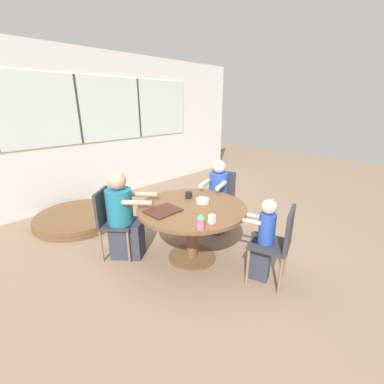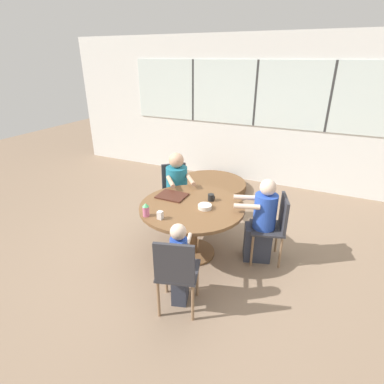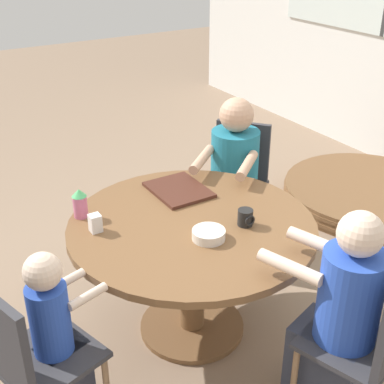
{
  "view_description": "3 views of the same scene",
  "coord_description": "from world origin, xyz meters",
  "px_view_note": "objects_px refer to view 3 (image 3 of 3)",
  "views": [
    {
      "loc": [
        -2.03,
        -1.98,
        1.89
      ],
      "look_at": [
        0.0,
        0.0,
        0.89
      ],
      "focal_mm": 24.0,
      "sensor_mm": 36.0,
      "label": 1
    },
    {
      "loc": [
        1.4,
        -3.0,
        2.39
      ],
      "look_at": [
        0.0,
        0.0,
        0.89
      ],
      "focal_mm": 28.0,
      "sensor_mm": 36.0,
      "label": 2
    },
    {
      "loc": [
        2.06,
        -1.26,
        2.14
      ],
      "look_at": [
        0.0,
        0.0,
        0.89
      ],
      "focal_mm": 50.0,
      "sensor_mm": 36.0,
      "label": 3
    }
  ],
  "objects_px": {
    "person_woman_green_shirt": "(338,326)",
    "person_man_blue_shirt": "(232,187)",
    "chair_for_man_blue_shirt": "(239,174)",
    "milk_carton_small": "(95,223)",
    "bowl_white_shallow": "(209,234)",
    "person_toddler": "(59,347)",
    "chair_for_toddler": "(26,354)",
    "folded_table_stack": "(367,193)",
    "coffee_mug": "(246,218)",
    "chair_for_woman_green_shirt": "(374,338)",
    "sippy_cup": "(80,203)"
  },
  "relations": [
    {
      "from": "person_woman_green_shirt",
      "to": "person_man_blue_shirt",
      "type": "height_order",
      "value": "person_man_blue_shirt"
    },
    {
      "from": "chair_for_man_blue_shirt",
      "to": "milk_carton_small",
      "type": "bearing_deg",
      "value": 70.92
    },
    {
      "from": "person_woman_green_shirt",
      "to": "bowl_white_shallow",
      "type": "relative_size",
      "value": 6.58
    },
    {
      "from": "chair_for_man_blue_shirt",
      "to": "person_toddler",
      "type": "relative_size",
      "value": 0.92
    },
    {
      "from": "chair_for_toddler",
      "to": "milk_carton_small",
      "type": "distance_m",
      "value": 0.74
    },
    {
      "from": "chair_for_man_blue_shirt",
      "to": "bowl_white_shallow",
      "type": "xyz_separation_m",
      "value": [
        0.83,
        -0.8,
        0.2
      ]
    },
    {
      "from": "chair_for_man_blue_shirt",
      "to": "folded_table_stack",
      "type": "distance_m",
      "value": 1.36
    },
    {
      "from": "person_toddler",
      "to": "milk_carton_small",
      "type": "relative_size",
      "value": 10.23
    },
    {
      "from": "milk_carton_small",
      "to": "chair_for_toddler",
      "type": "bearing_deg",
      "value": -47.61
    },
    {
      "from": "chair_for_man_blue_shirt",
      "to": "chair_for_toddler",
      "type": "height_order",
      "value": "same"
    },
    {
      "from": "coffee_mug",
      "to": "milk_carton_small",
      "type": "height_order",
      "value": "milk_carton_small"
    },
    {
      "from": "chair_for_woman_green_shirt",
      "to": "person_toddler",
      "type": "bearing_deg",
      "value": 129.86
    },
    {
      "from": "person_woman_green_shirt",
      "to": "milk_carton_small",
      "type": "xyz_separation_m",
      "value": [
        -1.0,
        -0.73,
        0.25
      ]
    },
    {
      "from": "chair_for_man_blue_shirt",
      "to": "person_woman_green_shirt",
      "type": "relative_size",
      "value": 0.81
    },
    {
      "from": "chair_for_toddler",
      "to": "folded_table_stack",
      "type": "xyz_separation_m",
      "value": [
        -0.85,
        3.05,
        -0.46
      ]
    },
    {
      "from": "chair_for_toddler",
      "to": "person_man_blue_shirt",
      "type": "bearing_deg",
      "value": 100.61
    },
    {
      "from": "chair_for_woman_green_shirt",
      "to": "coffee_mug",
      "type": "relative_size",
      "value": 10.1
    },
    {
      "from": "chair_for_toddler",
      "to": "bowl_white_shallow",
      "type": "bearing_deg",
      "value": 80.15
    },
    {
      "from": "coffee_mug",
      "to": "sippy_cup",
      "type": "bearing_deg",
      "value": -127.33
    },
    {
      "from": "milk_carton_small",
      "to": "bowl_white_shallow",
      "type": "distance_m",
      "value": 0.58
    },
    {
      "from": "person_man_blue_shirt",
      "to": "milk_carton_small",
      "type": "relative_size",
      "value": 11.99
    },
    {
      "from": "person_man_blue_shirt",
      "to": "chair_for_toddler",
      "type": "bearing_deg",
      "value": 77.28
    },
    {
      "from": "chair_for_woman_green_shirt",
      "to": "chair_for_toddler",
      "type": "bearing_deg",
      "value": 134.33
    },
    {
      "from": "chair_for_man_blue_shirt",
      "to": "folded_table_stack",
      "type": "xyz_separation_m",
      "value": [
        0.1,
        1.28,
        -0.46
      ]
    },
    {
      "from": "coffee_mug",
      "to": "person_toddler",
      "type": "bearing_deg",
      "value": -85.51
    },
    {
      "from": "folded_table_stack",
      "to": "chair_for_toddler",
      "type": "bearing_deg",
      "value": -74.39
    },
    {
      "from": "chair_for_toddler",
      "to": "coffee_mug",
      "type": "bearing_deg",
      "value": 79.43
    },
    {
      "from": "sippy_cup",
      "to": "bowl_white_shallow",
      "type": "bearing_deg",
      "value": 40.28
    },
    {
      "from": "chair_for_woman_green_shirt",
      "to": "person_woman_green_shirt",
      "type": "bearing_deg",
      "value": 90.0
    },
    {
      "from": "bowl_white_shallow",
      "to": "chair_for_woman_green_shirt",
      "type": "bearing_deg",
      "value": 22.32
    },
    {
      "from": "coffee_mug",
      "to": "person_woman_green_shirt",
      "type": "bearing_deg",
      "value": 3.66
    },
    {
      "from": "chair_for_woman_green_shirt",
      "to": "person_man_blue_shirt",
      "type": "bearing_deg",
      "value": 59.43
    },
    {
      "from": "chair_for_man_blue_shirt",
      "to": "chair_for_toddler",
      "type": "distance_m",
      "value": 2.01
    },
    {
      "from": "person_woman_green_shirt",
      "to": "bowl_white_shallow",
      "type": "distance_m",
      "value": 0.74
    },
    {
      "from": "sippy_cup",
      "to": "chair_for_toddler",
      "type": "bearing_deg",
      "value": -37.94
    },
    {
      "from": "person_man_blue_shirt",
      "to": "coffee_mug",
      "type": "xyz_separation_m",
      "value": [
        0.72,
        -0.43,
        0.25
      ]
    },
    {
      "from": "chair_for_woman_green_shirt",
      "to": "person_man_blue_shirt",
      "type": "xyz_separation_m",
      "value": [
        -1.52,
        0.34,
        -0.02
      ]
    },
    {
      "from": "bowl_white_shallow",
      "to": "folded_table_stack",
      "type": "bearing_deg",
      "value": 109.53
    },
    {
      "from": "person_toddler",
      "to": "sippy_cup",
      "type": "distance_m",
      "value": 0.79
    },
    {
      "from": "chair_for_toddler",
      "to": "milk_carton_small",
      "type": "xyz_separation_m",
      "value": [
        -0.47,
        0.52,
        0.23
      ]
    },
    {
      "from": "person_woman_green_shirt",
      "to": "chair_for_toddler",
      "type": "bearing_deg",
      "value": 139.17
    },
    {
      "from": "coffee_mug",
      "to": "chair_for_toddler",
      "type": "bearing_deg",
      "value": -84.01
    },
    {
      "from": "person_man_blue_shirt",
      "to": "coffee_mug",
      "type": "bearing_deg",
      "value": 108.83
    },
    {
      "from": "coffee_mug",
      "to": "folded_table_stack",
      "type": "bearing_deg",
      "value": 111.47
    },
    {
      "from": "chair_for_man_blue_shirt",
      "to": "milk_carton_small",
      "type": "relative_size",
      "value": 9.45
    },
    {
      "from": "chair_for_toddler",
      "to": "person_toddler",
      "type": "relative_size",
      "value": 0.92
    },
    {
      "from": "chair_for_man_blue_shirt",
      "to": "person_woman_green_shirt",
      "type": "bearing_deg",
      "value": 120.66
    },
    {
      "from": "chair_for_toddler",
      "to": "person_man_blue_shirt",
      "type": "height_order",
      "value": "person_man_blue_shirt"
    },
    {
      "from": "coffee_mug",
      "to": "chair_for_woman_green_shirt",
      "type": "bearing_deg",
      "value": 6.49
    },
    {
      "from": "chair_for_woman_green_shirt",
      "to": "chair_for_man_blue_shirt",
      "type": "distance_m",
      "value": 1.7
    }
  ]
}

